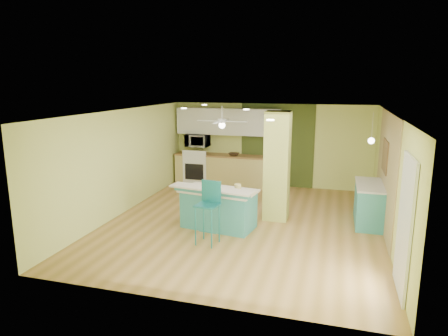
{
  "coord_description": "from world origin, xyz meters",
  "views": [
    {
      "loc": [
        1.94,
        -8.4,
        3.13
      ],
      "look_at": [
        -0.58,
        0.4,
        1.15
      ],
      "focal_mm": 32.0,
      "sensor_mm": 36.0,
      "label": 1
    }
  ],
  "objects_px": {
    "peninsula": "(218,208)",
    "bar_stool": "(209,202)",
    "canister": "(238,188)",
    "side_counter": "(369,204)",
    "fruit_bowl": "(234,154)"
  },
  "relations": [
    {
      "from": "bar_stool",
      "to": "side_counter",
      "type": "xyz_separation_m",
      "value": [
        3.1,
        2.03,
        -0.37
      ]
    },
    {
      "from": "side_counter",
      "to": "fruit_bowl",
      "type": "xyz_separation_m",
      "value": [
        -3.75,
        2.4,
        0.52
      ]
    },
    {
      "from": "bar_stool",
      "to": "canister",
      "type": "xyz_separation_m",
      "value": [
        0.37,
        0.83,
        0.1
      ]
    },
    {
      "from": "fruit_bowl",
      "to": "canister",
      "type": "xyz_separation_m",
      "value": [
        1.02,
        -3.61,
        -0.05
      ]
    },
    {
      "from": "bar_stool",
      "to": "side_counter",
      "type": "height_order",
      "value": "bar_stool"
    },
    {
      "from": "peninsula",
      "to": "bar_stool",
      "type": "height_order",
      "value": "bar_stool"
    },
    {
      "from": "bar_stool",
      "to": "side_counter",
      "type": "distance_m",
      "value": 3.73
    },
    {
      "from": "side_counter",
      "to": "fruit_bowl",
      "type": "distance_m",
      "value": 4.49
    },
    {
      "from": "bar_stool",
      "to": "canister",
      "type": "bearing_deg",
      "value": 74.13
    },
    {
      "from": "peninsula",
      "to": "side_counter",
      "type": "distance_m",
      "value": 3.38
    },
    {
      "from": "fruit_bowl",
      "to": "canister",
      "type": "bearing_deg",
      "value": -74.16
    },
    {
      "from": "peninsula",
      "to": "canister",
      "type": "relative_size",
      "value": 11.08
    },
    {
      "from": "peninsula",
      "to": "fruit_bowl",
      "type": "distance_m",
      "value": 3.67
    },
    {
      "from": "canister",
      "to": "side_counter",
      "type": "bearing_deg",
      "value": 23.79
    },
    {
      "from": "bar_stool",
      "to": "canister",
      "type": "distance_m",
      "value": 0.91
    }
  ]
}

